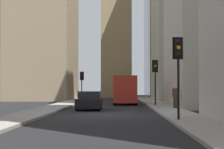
# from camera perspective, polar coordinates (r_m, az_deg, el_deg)

# --- Properties ---
(ground_plane) EXTENTS (135.00, 135.00, 0.00)m
(ground_plane) POSITION_cam_1_polar(r_m,az_deg,el_deg) (25.37, -0.98, -5.71)
(ground_plane) COLOR black
(sidewalk_right) EXTENTS (90.00, 2.20, 0.14)m
(sidewalk_right) POSITION_cam_1_polar(r_m,az_deg,el_deg) (25.93, -11.01, -5.44)
(sidewalk_right) COLOR gray
(sidewalk_right) RESTS_ON ground_plane
(sidewalk_left) EXTENTS (90.00, 2.20, 0.14)m
(sidewalk_left) POSITION_cam_1_polar(r_m,az_deg,el_deg) (25.58, 9.19, -5.50)
(sidewalk_left) COLOR gray
(sidewalk_left) RESTS_ON ground_plane
(building_right_far) EXTENTS (13.52, 10.50, 24.01)m
(building_right_far) POSITION_cam_1_polar(r_m,az_deg,el_deg) (57.08, -10.57, 8.57)
(building_right_far) COLOR #9E8966
(building_right_far) RESTS_ON ground_plane
(church_spire) EXTENTS (5.53, 5.53, 30.38)m
(church_spire) POSITION_cam_1_polar(r_m,az_deg,el_deg) (68.55, 0.64, 10.07)
(church_spire) COLOR #9E8966
(church_spire) RESTS_ON ground_plane
(delivery_truck) EXTENTS (6.46, 2.25, 2.84)m
(delivery_truck) POSITION_cam_1_polar(r_m,az_deg,el_deg) (40.46, 1.86, -2.21)
(delivery_truck) COLOR red
(delivery_truck) RESTS_ON ground_plane
(sedan_black) EXTENTS (4.30, 1.78, 1.42)m
(sedan_black) POSITION_cam_1_polar(r_m,az_deg,el_deg) (30.58, -3.22, -3.81)
(sedan_black) COLOR black
(sedan_black) RESTS_ON ground_plane
(traffic_light_foreground) EXTENTS (0.43, 0.52, 4.06)m
(traffic_light_foreground) POSITION_cam_1_polar(r_m,az_deg,el_deg) (19.90, 9.40, 2.26)
(traffic_light_foreground) COLOR black
(traffic_light_foreground) RESTS_ON sidewalk_left
(traffic_light_midblock) EXTENTS (0.43, 0.52, 4.03)m
(traffic_light_midblock) POSITION_cam_1_polar(r_m,az_deg,el_deg) (35.83, 6.17, 0.38)
(traffic_light_midblock) COLOR black
(traffic_light_midblock) RESTS_ON sidewalk_left
(traffic_light_far_junction) EXTENTS (0.43, 0.52, 3.62)m
(traffic_light_far_junction) POSITION_cam_1_polar(r_m,az_deg,el_deg) (51.57, -4.33, -0.65)
(traffic_light_far_junction) COLOR black
(traffic_light_far_junction) RESTS_ON sidewalk_right
(pedestrian) EXTENTS (0.26, 0.44, 1.76)m
(pedestrian) POSITION_cam_1_polar(r_m,az_deg,el_deg) (30.99, 8.99, -2.96)
(pedestrian) COLOR #473D33
(pedestrian) RESTS_ON sidewalk_left
(discarded_bottle) EXTENTS (0.07, 0.07, 0.27)m
(discarded_bottle) POSITION_cam_1_polar(r_m,az_deg,el_deg) (30.57, 6.59, -4.58)
(discarded_bottle) COLOR #999EA3
(discarded_bottle) RESTS_ON sidewalk_left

